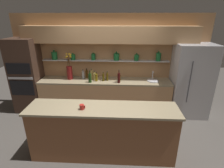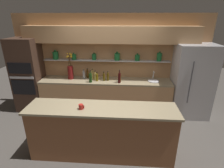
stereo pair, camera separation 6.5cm
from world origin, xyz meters
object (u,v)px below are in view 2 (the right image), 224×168
bottle_oil_9 (108,77)px  bottle_wine_3 (119,78)px  refrigerator (192,82)px  bottle_spirit_7 (95,76)px  bottle_oil_1 (97,77)px  bottle_spirit_4 (92,75)px  bottle_oil_2 (104,77)px  sink_fixture (154,80)px  bottle_spirit_8 (87,74)px  bottle_wine_6 (90,78)px  oven_tower (28,75)px  flower_vase (70,71)px  coffee_mug (81,107)px  bottle_spirit_0 (84,75)px  bottle_oil_5 (120,78)px

bottle_oil_9 → bottle_wine_3: bearing=-26.2°
refrigerator → bottle_oil_9: (-2.17, 0.02, 0.08)m
bottle_spirit_7 → bottle_oil_1: bearing=-53.3°
bottle_spirit_4 → bottle_wine_3: bearing=-18.1°
refrigerator → bottle_wine_3: bearing=-175.8°
bottle_oil_2 → bottle_oil_9: bottle_oil_9 is taller
sink_fixture → bottle_spirit_8: bearing=174.5°
refrigerator → bottle_wine_6: bearing=-176.9°
oven_tower → bottle_spirit_4: bearing=2.2°
bottle_oil_2 → bottle_oil_1: bearing=-172.3°
bottle_wine_6 → bottle_spirit_8: (-0.15, 0.36, -0.01)m
flower_vase → sink_fixture: 2.23m
coffee_mug → flower_vase: bearing=111.6°
bottle_spirit_0 → bottle_oil_1: bottle_spirit_0 is taller
bottle_wine_6 → bottle_spirit_4: bearing=87.6°
oven_tower → bottle_wine_3: 2.51m
flower_vase → bottle_spirit_8: bearing=18.0°
bottle_spirit_8 → coffee_mug: size_ratio=2.73×
bottle_oil_2 → bottle_wine_3: bottle_wine_3 is taller
sink_fixture → bottle_spirit_7: bottle_spirit_7 is taller
flower_vase → bottle_wine_6: bearing=-20.8°
bottle_spirit_8 → refrigerator: bearing=-4.6°
bottle_oil_5 → bottle_wine_3: bearing=-96.6°
oven_tower → bottle_spirit_4: oven_tower is taller
bottle_spirit_4 → bottle_oil_5: 0.76m
bottle_wine_3 → bottle_spirit_4: (-0.73, 0.24, -0.01)m
refrigerator → bottle_wine_3: 1.87m
oven_tower → sink_fixture: (3.41, 0.01, -0.06)m
oven_tower → bottle_wine_6: 1.77m
flower_vase → bottle_wine_3: (1.33, -0.22, -0.08)m
bottle_spirit_0 → bottle_wine_3: bottle_wine_3 is taller
bottle_oil_2 → sink_fixture: bearing=2.7°
oven_tower → bottle_spirit_8: size_ratio=7.60×
refrigerator → coffee_mug: size_ratio=19.66×
bottle_oil_1 → bottle_wine_3: bottle_wine_3 is taller
flower_vase → bottle_spirit_0: bearing=8.0°
bottle_spirit_0 → coffee_mug: bottle_spirit_0 is taller
flower_vase → bottle_oil_1: bearing=-9.0°
refrigerator → bottle_oil_9: 2.17m
bottle_spirit_7 → bottle_spirit_0: bearing=165.4°
refrigerator → bottle_spirit_8: refrigerator is taller
bottle_spirit_7 → coffee_mug: size_ratio=2.60×
bottle_oil_5 → bottle_wine_6: (-0.75, -0.10, 0.02)m
bottle_oil_2 → bottle_oil_9: 0.11m
bottle_spirit_8 → coffee_mug: bearing=-81.7°
bottle_oil_1 → bottle_wine_3: size_ratio=0.73×
bottle_spirit_8 → bottle_oil_9: bearing=-19.1°
bottle_oil_1 → bottle_wine_3: bearing=-9.5°
flower_vase → bottle_spirit_4: (0.59, 0.02, -0.10)m
bottle_oil_2 → bottle_spirit_4: size_ratio=0.88×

